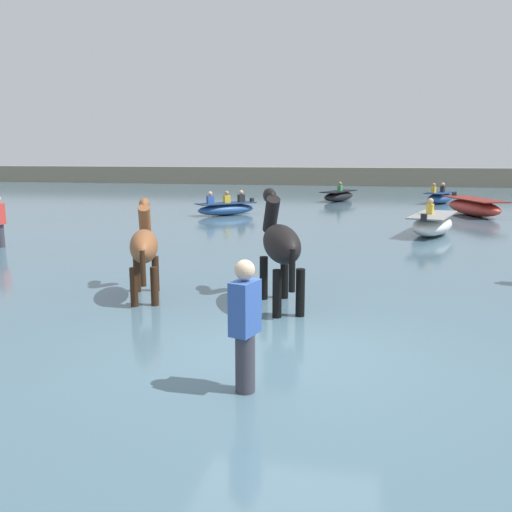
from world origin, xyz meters
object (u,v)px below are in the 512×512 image
boat_far_inshore (440,197)px  person_wading_mid (245,335)px  boat_near_starboard (473,207)px  boat_mid_outer (226,208)px  boat_far_offshore (432,224)px  horse_trailing_chestnut (144,248)px  boat_distant_west (339,196)px  horse_lead_black (280,246)px

boat_far_inshore → person_wading_mid: (-4.44, -22.86, 0.30)m
boat_near_starboard → boat_mid_outer: (-9.68, -2.10, -0.06)m
boat_far_offshore → person_wading_mid: bearing=-104.2°
horse_trailing_chestnut → boat_near_starboard: (7.59, 14.37, -0.51)m
boat_near_starboard → boat_far_inshore: 5.41m
horse_trailing_chestnut → boat_mid_outer: 12.46m
horse_trailing_chestnut → boat_mid_outer: horse_trailing_chestnut is taller
horse_trailing_chestnut → person_wading_mid: 4.00m
boat_distant_west → person_wading_mid: person_wading_mid is taller
horse_lead_black → boat_far_offshore: horse_lead_black is taller
boat_mid_outer → boat_distant_west: bearing=62.6°
horse_trailing_chestnut → boat_far_inshore: 20.92m
person_wading_mid → horse_trailing_chestnut: bearing=128.6°
boat_far_offshore → person_wading_mid: (-2.95, -11.64, 0.28)m
person_wading_mid → boat_far_inshore: bearing=79.0°
boat_far_inshore → boat_distant_west: bearing=177.9°
boat_near_starboard → boat_far_offshore: size_ratio=1.22×
horse_lead_black → boat_mid_outer: (-4.37, 12.28, -0.68)m
horse_lead_black → person_wading_mid: 3.13m
boat_far_offshore → person_wading_mid: size_ratio=1.86×
horse_lead_black → boat_near_starboard: horse_lead_black is taller
boat_near_starboard → boat_far_inshore: size_ratio=1.38×
horse_trailing_chestnut → boat_near_starboard: size_ratio=0.51×
boat_far_offshore → boat_distant_west: bearing=107.3°
horse_lead_black → boat_distant_west: size_ratio=0.69×
boat_mid_outer → person_wading_mid: (4.57, -15.39, 0.32)m
boat_near_starboard → boat_mid_outer: 9.90m
horse_trailing_chestnut → person_wading_mid: bearing=-51.4°
horse_lead_black → boat_distant_west: bearing=91.2°
horse_trailing_chestnut → boat_far_offshore: (5.44, 8.52, -0.53)m
boat_mid_outer → boat_distant_west: 8.62m
boat_distant_west → boat_far_offshore: 11.95m
boat_near_starboard → person_wading_mid: (-5.10, -17.49, 0.26)m
boat_near_starboard → boat_distant_west: size_ratio=1.22×
horse_lead_black → boat_mid_outer: 13.06m
boat_mid_outer → boat_far_inshore: size_ratio=0.89×
boat_near_starboard → person_wading_mid: bearing=-106.3°
boat_distant_west → person_wading_mid: 23.05m
boat_distant_west → boat_mid_outer: bearing=-117.4°
horse_lead_black → boat_near_starboard: (5.31, 14.39, -0.63)m
horse_lead_black → boat_near_starboard: size_ratio=0.56×
boat_far_inshore → person_wading_mid: bearing=-101.0°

